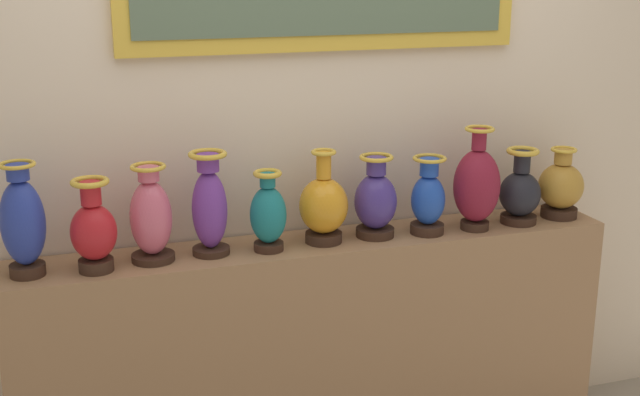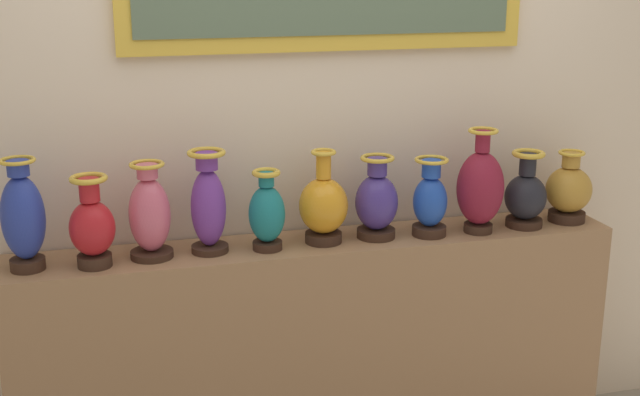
{
  "view_description": "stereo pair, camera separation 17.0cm",
  "coord_description": "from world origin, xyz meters",
  "px_view_note": "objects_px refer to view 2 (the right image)",
  "views": [
    {
      "loc": [
        -0.95,
        -2.87,
        2.0
      ],
      "look_at": [
        0.0,
        0.0,
        1.13
      ],
      "focal_mm": 46.82,
      "sensor_mm": 36.0,
      "label": 1
    },
    {
      "loc": [
        -0.79,
        -2.92,
        2.0
      ],
      "look_at": [
        0.0,
        0.0,
        1.13
      ],
      "focal_mm": 46.82,
      "sensor_mm": 36.0,
      "label": 2
    }
  ],
  "objects_px": {
    "vase_teal": "(267,213)",
    "vase_onyx": "(526,195)",
    "vase_crimson": "(92,226)",
    "vase_rose": "(150,215)",
    "vase_burgundy": "(480,188)",
    "vase_ochre": "(569,191)",
    "vase_sapphire": "(430,201)",
    "vase_indigo": "(377,202)",
    "vase_cobalt": "(23,218)",
    "vase_violet": "(208,205)",
    "vase_amber": "(323,206)"
  },
  "relations": [
    {
      "from": "vase_rose",
      "to": "vase_onyx",
      "type": "xyz_separation_m",
      "value": [
        1.48,
        -0.02,
        -0.03
      ]
    },
    {
      "from": "vase_rose",
      "to": "vase_violet",
      "type": "distance_m",
      "value": 0.21
    },
    {
      "from": "vase_cobalt",
      "to": "vase_indigo",
      "type": "xyz_separation_m",
      "value": [
        1.28,
        0.02,
        -0.05
      ]
    },
    {
      "from": "vase_violet",
      "to": "vase_burgundy",
      "type": "xyz_separation_m",
      "value": [
        1.06,
        -0.04,
        0.0
      ]
    },
    {
      "from": "vase_violet",
      "to": "vase_sapphire",
      "type": "bearing_deg",
      "value": -2.08
    },
    {
      "from": "vase_rose",
      "to": "vase_amber",
      "type": "height_order",
      "value": "vase_amber"
    },
    {
      "from": "vase_sapphire",
      "to": "vase_onyx",
      "type": "bearing_deg",
      "value": 0.67
    },
    {
      "from": "vase_indigo",
      "to": "vase_ochre",
      "type": "bearing_deg",
      "value": -0.47
    },
    {
      "from": "vase_teal",
      "to": "vase_crimson",
      "type": "bearing_deg",
      "value": -178.33
    },
    {
      "from": "vase_crimson",
      "to": "vase_violet",
      "type": "distance_m",
      "value": 0.42
    },
    {
      "from": "vase_crimson",
      "to": "vase_sapphire",
      "type": "relative_size",
      "value": 1.06
    },
    {
      "from": "vase_teal",
      "to": "vase_onyx",
      "type": "height_order",
      "value": "vase_onyx"
    },
    {
      "from": "vase_rose",
      "to": "vase_burgundy",
      "type": "distance_m",
      "value": 1.27
    },
    {
      "from": "vase_teal",
      "to": "vase_indigo",
      "type": "bearing_deg",
      "value": 3.54
    },
    {
      "from": "vase_sapphire",
      "to": "vase_burgundy",
      "type": "height_order",
      "value": "vase_burgundy"
    },
    {
      "from": "vase_burgundy",
      "to": "vase_crimson",
      "type": "bearing_deg",
      "value": -179.92
    },
    {
      "from": "vase_rose",
      "to": "vase_amber",
      "type": "distance_m",
      "value": 0.64
    },
    {
      "from": "vase_violet",
      "to": "vase_sapphire",
      "type": "relative_size",
      "value": 1.24
    },
    {
      "from": "vase_crimson",
      "to": "vase_sapphire",
      "type": "xyz_separation_m",
      "value": [
        1.27,
        0.02,
        -0.01
      ]
    },
    {
      "from": "vase_rose",
      "to": "vase_burgundy",
      "type": "xyz_separation_m",
      "value": [
        1.27,
        -0.04,
        0.02
      ]
    },
    {
      "from": "vase_amber",
      "to": "vase_sapphire",
      "type": "height_order",
      "value": "vase_amber"
    },
    {
      "from": "vase_cobalt",
      "to": "vase_burgundy",
      "type": "relative_size",
      "value": 0.96
    },
    {
      "from": "vase_rose",
      "to": "vase_burgundy",
      "type": "relative_size",
      "value": 0.85
    },
    {
      "from": "vase_crimson",
      "to": "vase_onyx",
      "type": "relative_size",
      "value": 1.06
    },
    {
      "from": "vase_cobalt",
      "to": "vase_rose",
      "type": "relative_size",
      "value": 1.12
    },
    {
      "from": "vase_rose",
      "to": "vase_cobalt",
      "type": "bearing_deg",
      "value": -178.24
    },
    {
      "from": "vase_crimson",
      "to": "vase_ochre",
      "type": "bearing_deg",
      "value": 1.16
    },
    {
      "from": "vase_amber",
      "to": "vase_onyx",
      "type": "xyz_separation_m",
      "value": [
        0.83,
        -0.02,
        -0.01
      ]
    },
    {
      "from": "vase_teal",
      "to": "vase_indigo",
      "type": "height_order",
      "value": "vase_indigo"
    },
    {
      "from": "vase_amber",
      "to": "vase_burgundy",
      "type": "relative_size",
      "value": 0.87
    },
    {
      "from": "vase_rose",
      "to": "vase_onyx",
      "type": "relative_size",
      "value": 1.14
    },
    {
      "from": "vase_indigo",
      "to": "vase_violet",
      "type": "bearing_deg",
      "value": 179.9
    },
    {
      "from": "vase_crimson",
      "to": "vase_rose",
      "type": "relative_size",
      "value": 0.93
    },
    {
      "from": "vase_amber",
      "to": "vase_rose",
      "type": "bearing_deg",
      "value": -179.96
    },
    {
      "from": "vase_cobalt",
      "to": "vase_onyx",
      "type": "bearing_deg",
      "value": -0.25
    },
    {
      "from": "vase_cobalt",
      "to": "vase_onyx",
      "type": "relative_size",
      "value": 1.28
    },
    {
      "from": "vase_teal",
      "to": "vase_amber",
      "type": "relative_size",
      "value": 0.85
    },
    {
      "from": "vase_crimson",
      "to": "vase_sapphire",
      "type": "height_order",
      "value": "vase_crimson"
    },
    {
      "from": "vase_rose",
      "to": "vase_violet",
      "type": "relative_size",
      "value": 0.92
    },
    {
      "from": "vase_burgundy",
      "to": "vase_onyx",
      "type": "relative_size",
      "value": 1.33
    },
    {
      "from": "vase_sapphire",
      "to": "vase_ochre",
      "type": "xyz_separation_m",
      "value": [
        0.62,
        0.02,
        -0.01
      ]
    },
    {
      "from": "vase_cobalt",
      "to": "vase_violet",
      "type": "relative_size",
      "value": 1.03
    },
    {
      "from": "vase_crimson",
      "to": "vase_amber",
      "type": "relative_size",
      "value": 0.92
    },
    {
      "from": "vase_indigo",
      "to": "vase_crimson",
      "type": "bearing_deg",
      "value": -177.56
    },
    {
      "from": "vase_cobalt",
      "to": "vase_violet",
      "type": "height_order",
      "value": "vase_cobalt"
    },
    {
      "from": "vase_rose",
      "to": "vase_ochre",
      "type": "relative_size",
      "value": 1.2
    },
    {
      "from": "vase_violet",
      "to": "vase_burgundy",
      "type": "height_order",
      "value": "vase_burgundy"
    },
    {
      "from": "vase_onyx",
      "to": "vase_indigo",
      "type": "bearing_deg",
      "value": 177.7
    },
    {
      "from": "vase_cobalt",
      "to": "vase_amber",
      "type": "bearing_deg",
      "value": 0.73
    },
    {
      "from": "vase_crimson",
      "to": "vase_violet",
      "type": "xyz_separation_m",
      "value": [
        0.41,
        0.05,
        0.03
      ]
    }
  ]
}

